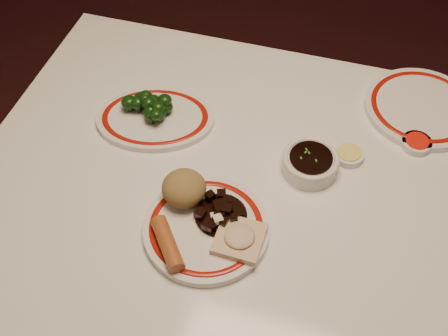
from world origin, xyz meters
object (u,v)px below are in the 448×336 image
broccoli_pile (151,105)px  fried_wonton (239,238)px  soy_bowl (310,164)px  stirfry_heap (220,213)px  dining_table (258,219)px  broccoli_plate (155,118)px  main_plate (206,228)px  spring_roll (167,244)px  rice_mound (184,188)px

broccoli_pile → fried_wonton: bearing=-44.1°
soy_bowl → stirfry_heap: bearing=-128.7°
dining_table → broccoli_plate: broccoli_plate is taller
broccoli_pile → broccoli_plate: bearing=-38.7°
main_plate → spring_roll: size_ratio=2.33×
stirfry_heap → soy_bowl: size_ratio=0.89×
main_plate → rice_mound: rice_mound is taller
spring_roll → soy_bowl: (0.21, 0.27, -0.01)m
dining_table → rice_mound: (-0.14, -0.06, 0.14)m
broccoli_pile → rice_mound: bearing=-54.0°
rice_mound → spring_roll: bearing=-86.4°
broccoli_pile → soy_bowl: size_ratio=1.01×
broccoli_pile → soy_bowl: broccoli_pile is taller
main_plate → soy_bowl: 0.26m
spring_roll → broccoli_plate: size_ratio=0.37×
spring_roll → broccoli_plate: bearing=76.5°
spring_roll → soy_bowl: spring_roll is taller
dining_table → broccoli_plate: (-0.27, 0.13, 0.10)m
broccoli_plate → broccoli_pile: (-0.01, 0.01, 0.03)m
rice_mound → stirfry_heap: (0.08, -0.02, -0.02)m
rice_mound → stirfry_heap: rice_mound is taller
main_plate → fried_wonton: size_ratio=2.89×
rice_mound → soy_bowl: bearing=34.7°
stirfry_heap → rice_mound: bearing=163.2°
dining_table → stirfry_heap: (-0.06, -0.09, 0.12)m
dining_table → spring_roll: 0.25m
dining_table → broccoli_plate: bearing=154.7°
soy_bowl → rice_mound: bearing=-145.3°
main_plate → spring_roll: bearing=-129.3°
rice_mound → broccoli_plate: 0.24m
rice_mound → spring_roll: 0.12m
fried_wonton → stirfry_heap: (-0.05, 0.04, 0.00)m
main_plate → soy_bowl: size_ratio=2.28×
broccoli_plate → broccoli_pile: size_ratio=2.64×
main_plate → soy_bowl: bearing=51.9°
dining_table → soy_bowl: (0.08, 0.09, 0.11)m
dining_table → rice_mound: bearing=-155.0°
main_plate → spring_roll: spring_roll is taller
fried_wonton → dining_table: bearing=86.0°
stirfry_heap → broccoli_pile: broccoli_pile is taller
spring_roll → stirfry_heap: 0.12m
stirfry_heap → soy_bowl: (0.14, 0.18, -0.01)m
main_plate → stirfry_heap: 0.04m
fried_wonton → broccoli_plate: size_ratio=0.30×
fried_wonton → broccoli_pile: bearing=135.9°
fried_wonton → stirfry_heap: size_ratio=0.89×
fried_wonton → broccoli_plate: (-0.26, 0.26, -0.02)m
broccoli_plate → soy_bowl: size_ratio=2.66×
stirfry_heap → broccoli_pile: size_ratio=0.88×
spring_roll → fried_wonton: (0.12, 0.05, -0.00)m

